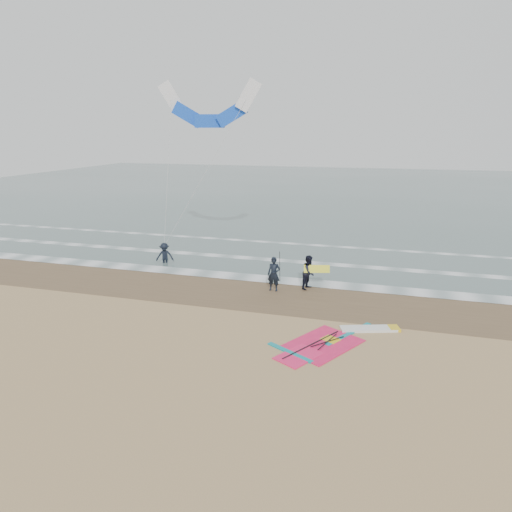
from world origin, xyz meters
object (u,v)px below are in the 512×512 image
(windsurf_rig, at_px, (336,340))
(person_walking, at_px, (309,272))
(person_standing, at_px, (274,274))
(person_wading, at_px, (164,250))
(surf_kite, at_px, (209,109))

(windsurf_rig, bearing_deg, person_walking, 109.54)
(windsurf_rig, relative_size, person_standing, 2.80)
(person_standing, bearing_deg, person_wading, 159.33)
(surf_kite, bearing_deg, person_wading, -125.94)
(person_standing, xyz_separation_m, surf_kite, (-5.53, 5.77, 8.23))
(windsurf_rig, distance_m, person_standing, 6.21)
(windsurf_rig, bearing_deg, person_wading, 144.97)
(windsurf_rig, height_order, person_wading, person_wading)
(person_standing, relative_size, person_walking, 1.00)
(person_standing, distance_m, person_wading, 8.13)
(windsurf_rig, height_order, person_walking, person_walking)
(person_standing, distance_m, surf_kite, 11.47)
(windsurf_rig, xyz_separation_m, person_standing, (-3.69, 4.92, 0.85))
(windsurf_rig, relative_size, surf_kite, 0.50)
(person_standing, relative_size, surf_kite, 0.18)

